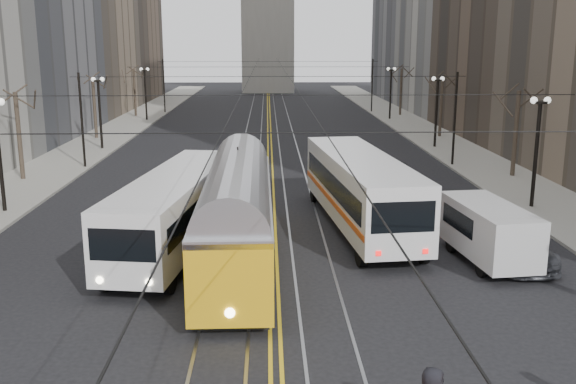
{
  "coord_description": "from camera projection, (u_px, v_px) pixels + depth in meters",
  "views": [
    {
      "loc": [
        -0.19,
        -14.28,
        8.54
      ],
      "look_at": [
        0.58,
        9.48,
        3.0
      ],
      "focal_mm": 40.0,
      "sensor_mm": 36.0,
      "label": 1
    }
  ],
  "objects": [
    {
      "name": "sidewalk_left",
      "position": [
        107.0,
        137.0,
        59.16
      ],
      "size": [
        5.0,
        140.0,
        0.15
      ],
      "primitive_type": "cube",
      "color": "gray",
      "rests_on": "ground"
    },
    {
      "name": "sidewalk_right",
      "position": [
        429.0,
        135.0,
        60.11
      ],
      "size": [
        5.0,
        140.0,
        0.15
      ],
      "primitive_type": "cube",
      "color": "gray",
      "rests_on": "ground"
    },
    {
      "name": "streetcar_rails",
      "position": [
        269.0,
        137.0,
        59.65
      ],
      "size": [
        4.8,
        130.0,
        0.02
      ],
      "primitive_type": "cube",
      "color": "gray",
      "rests_on": "ground"
    },
    {
      "name": "centre_lines",
      "position": [
        269.0,
        137.0,
        59.65
      ],
      "size": [
        0.42,
        130.0,
        0.01
      ],
      "primitive_type": "cube",
      "color": "gold",
      "rests_on": "ground"
    },
    {
      "name": "lamp_posts",
      "position": [
        270.0,
        130.0,
        43.2
      ],
      "size": [
        27.6,
        57.2,
        5.6
      ],
      "color": "black",
      "rests_on": "ground"
    },
    {
      "name": "street_trees",
      "position": [
        270.0,
        119.0,
        49.52
      ],
      "size": [
        31.68,
        53.28,
        5.6
      ],
      "color": "#382D23",
      "rests_on": "ground"
    },
    {
      "name": "trolley_wires",
      "position": [
        270.0,
        107.0,
        48.9
      ],
      "size": [
        25.96,
        120.0,
        6.6
      ],
      "color": "black",
      "rests_on": "ground"
    },
    {
      "name": "transit_bus",
      "position": [
        177.0,
        211.0,
        27.12
      ],
      "size": [
        4.41,
        12.9,
        3.16
      ],
      "primitive_type": "cube",
      "rotation": [
        0.0,
        0.0,
        -0.14
      ],
      "color": "white",
      "rests_on": "ground"
    },
    {
      "name": "streetcar",
      "position": [
        238.0,
        223.0,
        25.22
      ],
      "size": [
        2.72,
        13.94,
        3.28
      ],
      "primitive_type": "cube",
      "rotation": [
        0.0,
        0.0,
        0.01
      ],
      "color": "gold",
      "rests_on": "ground"
    },
    {
      "name": "rear_bus",
      "position": [
        360.0,
        192.0,
        30.05
      ],
      "size": [
        4.15,
        13.26,
        3.4
      ],
      "primitive_type": "cube",
      "rotation": [
        0.0,
        0.0,
        0.1
      ],
      "color": "white",
      "rests_on": "ground"
    },
    {
      "name": "cargo_van",
      "position": [
        488.0,
        234.0,
        25.29
      ],
      "size": [
        2.62,
        5.51,
        2.35
      ],
      "primitive_type": "cube",
      "rotation": [
        0.0,
        0.0,
        0.11
      ],
      "color": "silver",
      "rests_on": "ground"
    },
    {
      "name": "sedan_grey",
      "position": [
        399.0,
        173.0,
        39.78
      ],
      "size": [
        1.8,
        4.04,
        1.35
      ],
      "primitive_type": "imported",
      "rotation": [
        0.0,
        0.0,
        -0.05
      ],
      "color": "#42454A",
      "rests_on": "ground"
    },
    {
      "name": "sedan_parked",
      "position": [
        510.0,
        242.0,
        25.62
      ],
      "size": [
        2.52,
        5.45,
        1.54
      ],
      "primitive_type": "imported",
      "rotation": [
        0.0,
        0.0,
        0.07
      ],
      "color": "#44464C",
      "rests_on": "ground"
    }
  ]
}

